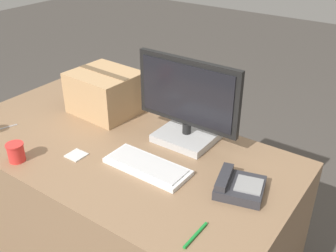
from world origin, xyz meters
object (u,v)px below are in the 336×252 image
object	(u,v)px
keyboard	(147,166)
cardboard_box	(105,92)
desk_phone	(238,186)
pen_marker	(196,235)
sticky_note_pad	(76,155)
monitor	(187,107)
paper_cup_right	(16,152)

from	to	relation	value
keyboard	cardboard_box	size ratio (longest dim) A/B	1.07
desk_phone	cardboard_box	xyz separation A→B (m)	(-0.96, 0.23, 0.09)
cardboard_box	pen_marker	size ratio (longest dim) A/B	2.50
desk_phone	cardboard_box	distance (m)	0.99
desk_phone	pen_marker	xyz separation A→B (m)	(-0.01, -0.32, -0.02)
pen_marker	sticky_note_pad	distance (m)	0.75
cardboard_box	desk_phone	bearing A→B (deg)	-13.53
desk_phone	sticky_note_pad	size ratio (longest dim) A/B	2.80
monitor	sticky_note_pad	distance (m)	0.58
keyboard	sticky_note_pad	distance (m)	0.36
monitor	pen_marker	distance (m)	0.70
paper_cup_right	sticky_note_pad	xyz separation A→B (m)	(0.19, 0.19, -0.04)
desk_phone	sticky_note_pad	distance (m)	0.78
monitor	desk_phone	size ratio (longest dim) A/B	2.37
cardboard_box	sticky_note_pad	xyz separation A→B (m)	(0.21, -0.43, -0.12)
keyboard	pen_marker	bearing A→B (deg)	-29.67
keyboard	sticky_note_pad	size ratio (longest dim) A/B	4.79
keyboard	monitor	bearing A→B (deg)	89.28
cardboard_box	sticky_note_pad	world-z (taller)	cardboard_box
desk_phone	cardboard_box	size ratio (longest dim) A/B	0.63
desk_phone	pen_marker	bearing A→B (deg)	-106.69
keyboard	paper_cup_right	world-z (taller)	paper_cup_right
desk_phone	cardboard_box	bearing A→B (deg)	151.25
sticky_note_pad	pen_marker	bearing A→B (deg)	-9.07
paper_cup_right	sticky_note_pad	world-z (taller)	paper_cup_right
monitor	sticky_note_pad	size ratio (longest dim) A/B	6.63
monitor	paper_cup_right	distance (m)	0.83
paper_cup_right	pen_marker	xyz separation A→B (m)	(0.94, 0.07, -0.04)
keyboard	desk_phone	size ratio (longest dim) A/B	1.71
keyboard	paper_cup_right	distance (m)	0.62
monitor	pen_marker	world-z (taller)	monitor
monitor	cardboard_box	xyz separation A→B (m)	(-0.56, 0.00, -0.07)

